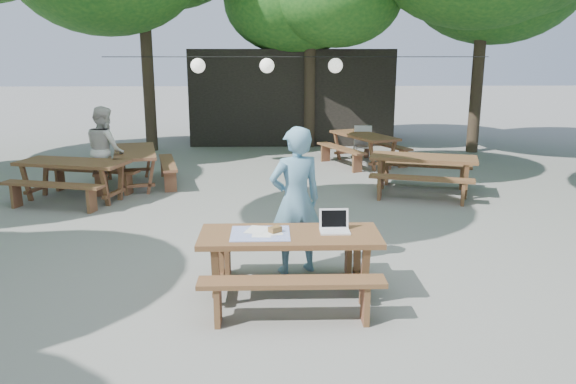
# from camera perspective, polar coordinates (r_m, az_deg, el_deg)

# --- Properties ---
(ground) EXTENTS (80.00, 80.00, 0.00)m
(ground) POSITION_cam_1_polar(r_m,az_deg,el_deg) (7.86, -0.88, -6.08)
(ground) COLOR slate
(ground) RESTS_ON ground
(pavilion) EXTENTS (6.00, 3.00, 2.80)m
(pavilion) POSITION_cam_1_polar(r_m,az_deg,el_deg) (17.94, 0.26, 9.84)
(pavilion) COLOR black
(pavilion) RESTS_ON ground
(main_picnic_table) EXTENTS (2.00, 1.58, 0.75)m
(main_picnic_table) POSITION_cam_1_polar(r_m,az_deg,el_deg) (6.34, 0.18, -7.36)
(main_picnic_table) COLOR brown
(main_picnic_table) RESTS_ON ground
(picnic_table_nw) EXTENTS (2.23, 2.00, 0.75)m
(picnic_table_nw) POSITION_cam_1_polar(r_m,az_deg,el_deg) (11.17, -20.93, 1.13)
(picnic_table_nw) COLOR brown
(picnic_table_nw) RESTS_ON ground
(picnic_table_ne) EXTENTS (2.28, 2.07, 0.75)m
(picnic_table_ne) POSITION_cam_1_polar(r_m,az_deg,el_deg) (11.24, 13.51, 1.74)
(picnic_table_ne) COLOR brown
(picnic_table_ne) RESTS_ON ground
(picnic_table_far_w) EXTENTS (1.98, 2.21, 0.75)m
(picnic_table_far_w) POSITION_cam_1_polar(r_m,az_deg,el_deg) (12.04, -15.20, 2.44)
(picnic_table_far_w) COLOR brown
(picnic_table_far_w) RESTS_ON ground
(picnic_table_far_e) EXTENTS (2.21, 2.38, 0.75)m
(picnic_table_far_e) POSITION_cam_1_polar(r_m,az_deg,el_deg) (13.99, 7.68, 4.36)
(picnic_table_far_e) COLOR brown
(picnic_table_far_e) RESTS_ON ground
(woman) EXTENTS (0.78, 0.63, 1.84)m
(woman) POSITION_cam_1_polar(r_m,az_deg,el_deg) (6.90, 0.77, -0.90)
(woman) COLOR #659AB9
(woman) RESTS_ON ground
(second_person) EXTENTS (1.00, 1.04, 1.70)m
(second_person) POSITION_cam_1_polar(r_m,az_deg,el_deg) (11.58, -18.07, 4.12)
(second_person) COLOR silver
(second_person) RESTS_ON ground
(plastic_chair) EXTENTS (0.46, 0.46, 0.90)m
(plastic_chair) POSITION_cam_1_polar(r_m,az_deg,el_deg) (14.33, 7.64, 4.06)
(plastic_chair) COLOR silver
(plastic_chair) RESTS_ON ground
(laptop) EXTENTS (0.33, 0.26, 0.24)m
(laptop) POSITION_cam_1_polar(r_m,az_deg,el_deg) (6.32, 4.73, -3.41)
(laptop) COLOR white
(laptop) RESTS_ON main_picnic_table
(tabletop_clutter) EXTENTS (0.65, 0.56, 0.08)m
(tabletop_clutter) POSITION_cam_1_polar(r_m,az_deg,el_deg) (6.22, -2.53, -4.13)
(tabletop_clutter) COLOR blue
(tabletop_clutter) RESTS_ON main_picnic_table
(paper_lanterns) EXTENTS (9.00, 0.34, 0.38)m
(paper_lanterns) POSITION_cam_1_polar(r_m,az_deg,el_deg) (13.38, -2.09, 12.72)
(paper_lanterns) COLOR black
(paper_lanterns) RESTS_ON ground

